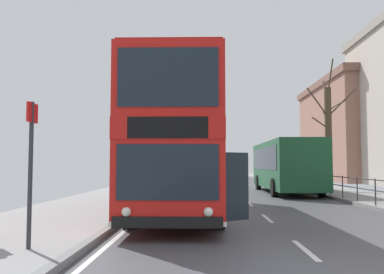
# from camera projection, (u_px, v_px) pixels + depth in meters

# --- Properties ---
(double_decker_bus_main) EXTENTS (3.22, 11.52, 4.47)m
(double_decker_bus_main) POSITION_uv_depth(u_px,v_px,m) (181.00, 145.00, 14.55)
(double_decker_bus_main) COLOR red
(double_decker_bus_main) RESTS_ON ground
(background_bus_far_lane) EXTENTS (2.72, 10.18, 2.98)m
(background_bus_far_lane) POSITION_uv_depth(u_px,v_px,m) (285.00, 165.00, 24.86)
(background_bus_far_lane) COLOR #19512D
(background_bus_far_lane) RESTS_ON ground
(pedestrian_railing_far_kerb) EXTENTS (0.05, 31.20, 1.00)m
(pedestrian_railing_far_kerb) POSITION_uv_depth(u_px,v_px,m) (336.00, 182.00, 20.16)
(pedestrian_railing_far_kerb) COLOR #2D3338
(pedestrian_railing_far_kerb) RESTS_ON ground
(bus_stop_sign_near) EXTENTS (0.08, 0.44, 2.67)m
(bus_stop_sign_near) POSITION_uv_depth(u_px,v_px,m) (31.00, 158.00, 7.65)
(bus_stop_sign_near) COLOR #2D2D33
(bus_stop_sign_near) RESTS_ON ground
(bare_tree_far_00) EXTENTS (3.06, 2.20, 7.58)m
(bare_tree_far_00) POSITION_uv_depth(u_px,v_px,m) (328.00, 136.00, 24.57)
(bare_tree_far_00) COLOR #4C3D2D
(bare_tree_far_00) RESTS_ON ground
(background_building_01) EXTENTS (11.96, 17.57, 10.53)m
(background_building_01) POSITION_uv_depth(u_px,v_px,m) (373.00, 131.00, 44.52)
(background_building_01) COLOR #936656
(background_building_01) RESTS_ON ground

